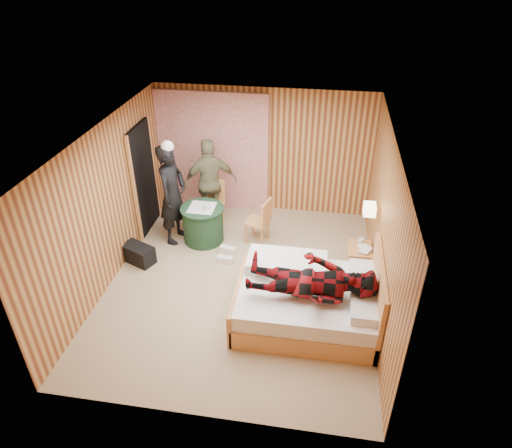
% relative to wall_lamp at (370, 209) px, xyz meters
% --- Properties ---
extents(floor, '(4.20, 5.00, 0.01)m').
position_rel_wall_lamp_xyz_m(floor, '(-1.92, -0.45, -1.30)').
color(floor, tan).
rests_on(floor, ground).
extents(ceiling, '(4.20, 5.00, 0.01)m').
position_rel_wall_lamp_xyz_m(ceiling, '(-1.92, -0.45, 1.20)').
color(ceiling, silver).
rests_on(ceiling, wall_back).
extents(wall_back, '(4.20, 0.02, 2.50)m').
position_rel_wall_lamp_xyz_m(wall_back, '(-1.92, 2.05, -0.05)').
color(wall_back, tan).
rests_on(wall_back, floor).
extents(wall_left, '(0.02, 5.00, 2.50)m').
position_rel_wall_lamp_xyz_m(wall_left, '(-4.02, -0.45, -0.05)').
color(wall_left, tan).
rests_on(wall_left, floor).
extents(wall_right, '(0.02, 5.00, 2.50)m').
position_rel_wall_lamp_xyz_m(wall_right, '(0.18, -0.45, -0.05)').
color(wall_right, tan).
rests_on(wall_right, floor).
extents(curtain, '(2.20, 0.08, 2.40)m').
position_rel_wall_lamp_xyz_m(curtain, '(-2.92, 1.98, -0.10)').
color(curtain, beige).
rests_on(curtain, floor).
extents(doorway, '(0.06, 0.90, 2.05)m').
position_rel_wall_lamp_xyz_m(doorway, '(-3.98, 0.95, -0.28)').
color(doorway, black).
rests_on(doorway, floor).
extents(wall_lamp, '(0.26, 0.24, 0.16)m').
position_rel_wall_lamp_xyz_m(wall_lamp, '(0.00, 0.00, 0.00)').
color(wall_lamp, gold).
rests_on(wall_lamp, wall_right).
extents(bed, '(2.01, 1.58, 1.09)m').
position_rel_wall_lamp_xyz_m(bed, '(-0.80, -1.07, -0.99)').
color(bed, '#E5945E').
rests_on(bed, floor).
extents(nightstand, '(0.38, 0.52, 0.50)m').
position_rel_wall_lamp_xyz_m(nightstand, '(-0.04, 0.12, -1.04)').
color(nightstand, '#E5945E').
rests_on(nightstand, floor).
extents(round_table, '(0.79, 0.79, 0.70)m').
position_rel_wall_lamp_xyz_m(round_table, '(-2.83, 0.66, -0.95)').
color(round_table, '#20462A').
rests_on(round_table, floor).
extents(chair_far, '(0.54, 0.54, 0.93)m').
position_rel_wall_lamp_xyz_m(chair_far, '(-2.80, 1.29, -0.76)').
color(chair_far, '#E5945E').
rests_on(chair_far, floor).
extents(chair_near, '(0.48, 0.48, 0.87)m').
position_rel_wall_lamp_xyz_m(chair_near, '(-1.77, 0.77, -0.79)').
color(chair_near, '#E5945E').
rests_on(chair_near, floor).
extents(duffel_bag, '(0.63, 0.50, 0.32)m').
position_rel_wall_lamp_xyz_m(duffel_bag, '(-3.77, -0.17, -1.14)').
color(duffel_bag, black).
rests_on(duffel_bag, floor).
extents(sneaker_left, '(0.31, 0.18, 0.13)m').
position_rel_wall_lamp_xyz_m(sneaker_left, '(-2.30, 0.32, -1.24)').
color(sneaker_left, white).
rests_on(sneaker_left, floor).
extents(sneaker_right, '(0.27, 0.12, 0.12)m').
position_rel_wall_lamp_xyz_m(sneaker_right, '(-2.29, 0.03, -1.24)').
color(sneaker_right, white).
rests_on(sneaker_right, floor).
extents(woman_standing, '(0.55, 0.74, 1.86)m').
position_rel_wall_lamp_xyz_m(woman_standing, '(-3.34, 0.63, -0.37)').
color(woman_standing, black).
rests_on(woman_standing, floor).
extents(man_at_table, '(1.09, 0.79, 1.72)m').
position_rel_wall_lamp_xyz_m(man_at_table, '(-2.83, 1.32, -0.44)').
color(man_at_table, '#706C4A').
rests_on(man_at_table, floor).
extents(man_on_bed, '(0.86, 0.67, 1.77)m').
position_rel_wall_lamp_xyz_m(man_on_bed, '(-0.77, -1.29, -0.33)').
color(man_on_bed, maroon).
rests_on(man_on_bed, bed).
extents(book_lower, '(0.26, 0.28, 0.02)m').
position_rel_wall_lamp_xyz_m(book_lower, '(-0.04, 0.07, -0.79)').
color(book_lower, white).
rests_on(book_lower, nightstand).
extents(book_upper, '(0.25, 0.27, 0.02)m').
position_rel_wall_lamp_xyz_m(book_upper, '(-0.04, 0.07, -0.77)').
color(book_upper, white).
rests_on(book_upper, nightstand).
extents(cup_nightstand, '(0.10, 0.10, 0.09)m').
position_rel_wall_lamp_xyz_m(cup_nightstand, '(-0.04, 0.25, -0.75)').
color(cup_nightstand, white).
rests_on(cup_nightstand, nightstand).
extents(cup_table, '(0.16, 0.16, 0.10)m').
position_rel_wall_lamp_xyz_m(cup_table, '(-2.73, 0.61, -0.55)').
color(cup_table, white).
rests_on(cup_table, round_table).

